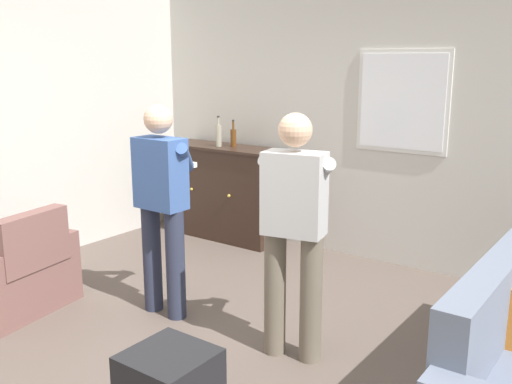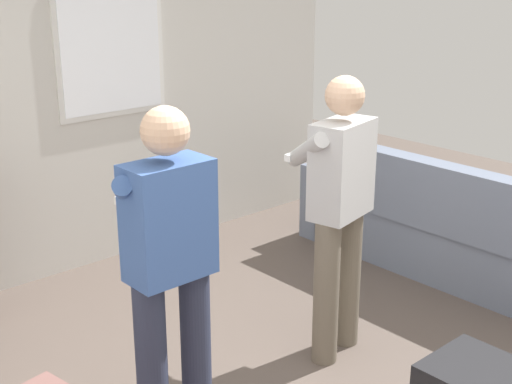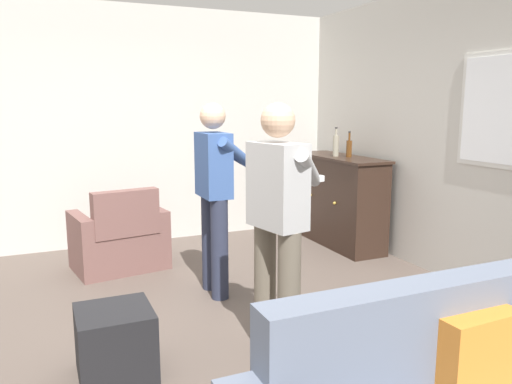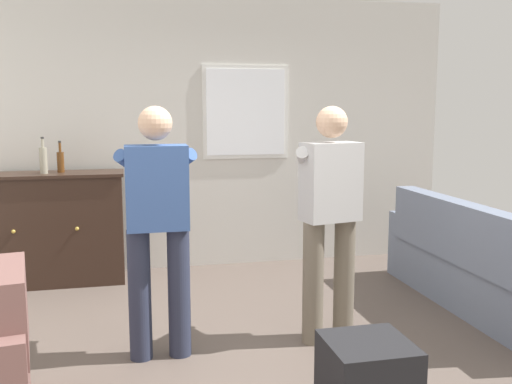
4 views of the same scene
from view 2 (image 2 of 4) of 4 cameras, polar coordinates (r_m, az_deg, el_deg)
The scene contains 4 objects.
wall_back_with_window at distance 5.36m, azimuth -15.45°, elevation 8.21°, with size 5.20×0.15×2.80m.
couch at distance 5.52m, azimuth 13.81°, elevation -2.88°, with size 0.57×2.32×0.91m.
person_standing_left at distance 3.33m, azimuth -6.96°, elevation -5.74°, with size 0.56×0.47×1.68m.
person_standing_right at distance 4.09m, azimuth 6.64°, elevation -1.05°, with size 0.55×0.51×1.68m.
Camera 2 is at (-2.35, -2.08, 2.28)m, focal length 50.00 mm.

